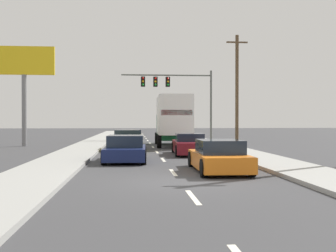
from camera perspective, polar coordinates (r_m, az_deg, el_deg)
The scene contains 13 objects.
ground_plane at distance 38.03m, azimuth -2.69°, elevation -2.19°, with size 140.00×140.00×0.00m, color #3D3D3F.
sidewalk_right at distance 33.61m, azimuth 5.85°, elevation -2.46°, with size 2.49×80.00×0.14m, color #9E9E99.
sidewalk_left at distance 33.17m, azimuth -10.65°, elevation -2.51°, with size 2.49×80.00×0.14m, color #9E9E99.
lane_markings at distance 32.86m, azimuth -2.33°, elevation -2.64°, with size 0.14×57.00×0.01m.
car_tan at distance 35.20m, azimuth -5.02°, elevation -1.54°, with size 1.94×4.72×1.19m.
car_yellow at distance 26.98m, azimuth -5.64°, elevation -2.10°, with size 1.97×4.36×1.34m.
car_navy at distance 19.66m, azimuth -5.90°, elevation -3.26°, with size 2.10×4.20×1.25m.
box_truck at distance 31.31m, azimuth 0.67°, elevation 1.02°, with size 2.71×8.06×3.76m.
car_maroon at distance 23.57m, azimuth 2.99°, elevation -2.64°, with size 1.99×4.52×1.21m.
car_orange at distance 15.83m, azimuth 7.05°, elevation -4.29°, with size 1.94×4.41×1.22m.
traffic_signal_mast at distance 40.13m, azimuth 0.34°, elevation 5.50°, with size 8.85×0.69×6.86m.
utility_pole_mid at distance 35.18m, azimuth 9.54°, elevation 5.23°, with size 1.80×0.28×9.13m.
roadside_billboard at distance 33.21m, azimuth -19.33°, elevation 6.86°, with size 4.56×0.36×7.58m.
Camera 1 is at (-1.53, -12.95, 1.93)m, focal length 43.97 mm.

